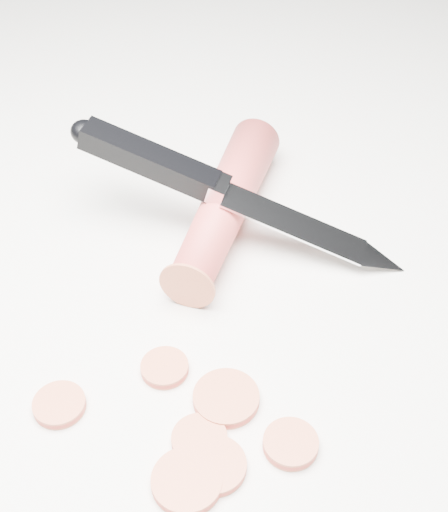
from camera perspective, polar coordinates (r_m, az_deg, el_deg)
name	(u,v)px	position (r m, az deg, el deg)	size (l,w,h in m)	color
ground	(147,343)	(0.47, -6.15, -6.90)	(2.40, 2.40, 0.00)	white
carrot	(226,204)	(0.54, 0.14, 4.16)	(0.04, 0.04, 0.18)	red
carrot_slice_0	(187,481)	(0.41, -2.98, -17.54)	(0.04, 0.04, 0.01)	#C65A38
carrot_slice_1	(165,368)	(0.46, -4.77, -8.90)	(0.03, 0.03, 0.01)	#C65A38
carrot_slice_2	(226,398)	(0.44, 0.17, -11.30)	(0.04, 0.04, 0.01)	#C65A38
carrot_slice_3	(291,444)	(0.43, 5.35, -14.73)	(0.03, 0.03, 0.01)	#C65A38
carrot_slice_4	(214,466)	(0.42, -0.77, -16.42)	(0.04, 0.04, 0.01)	#C65A38
carrot_slice_5	(59,405)	(0.45, -13.04, -11.52)	(0.03, 0.03, 0.01)	#C65A38
carrot_slice_6	(199,439)	(0.43, -1.98, -14.44)	(0.03, 0.03, 0.01)	#C65A38
kitchen_knife	(238,193)	(0.52, 1.11, 5.05)	(0.22, 0.18, 0.08)	silver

